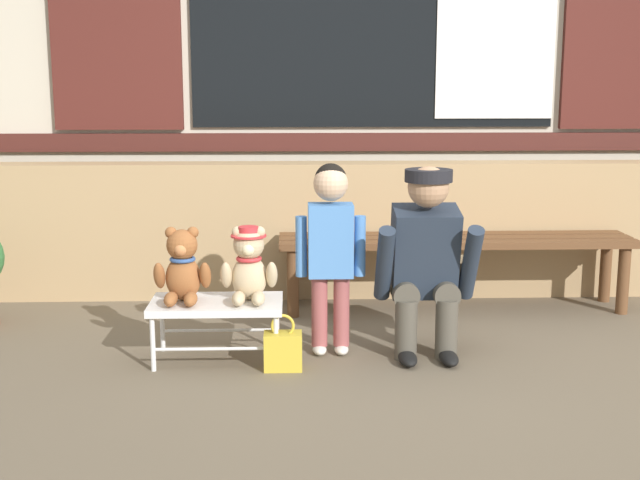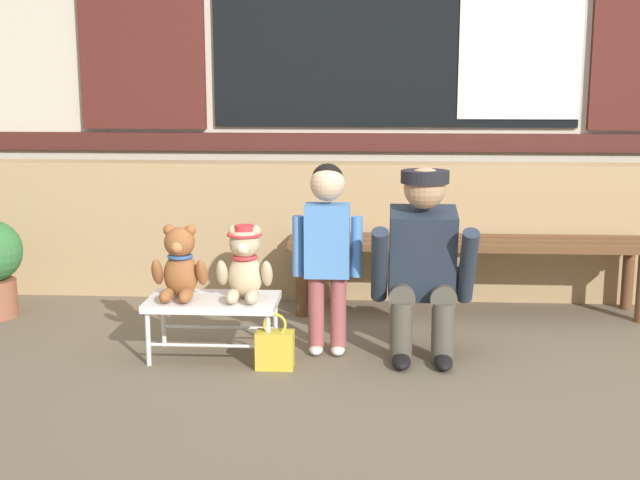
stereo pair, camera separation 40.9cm
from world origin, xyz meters
name	(u,v)px [view 2 (the right image)]	position (x,y,z in m)	size (l,w,h in m)	color
ground_plane	(400,372)	(0.00, 0.00, 0.00)	(60.00, 60.00, 0.00)	brown
brick_low_wall	(394,230)	(0.00, 1.43, 0.42)	(6.86, 0.25, 0.85)	tan
shop_facade	(396,3)	(0.00, 1.94, 1.86)	(7.00, 0.26, 3.72)	beige
wooden_bench_long	(468,251)	(0.43, 1.06, 0.37)	(2.10, 0.40, 0.44)	brown
small_display_bench	(213,305)	(-0.92, 0.17, 0.27)	(0.64, 0.36, 0.30)	silver
teddy_bear_plain	(180,265)	(-1.08, 0.17, 0.46)	(0.28, 0.26, 0.36)	#93562D
teddy_bear_with_hat	(245,264)	(-0.76, 0.17, 0.47)	(0.28, 0.27, 0.36)	#CCB289
child_standing	(327,238)	(-0.36, 0.25, 0.59)	(0.35, 0.18, 0.96)	#994C4C
adult_crouching	(424,262)	(0.12, 0.23, 0.48)	(0.50, 0.49, 0.95)	#4C473D
handbag_on_ground	(275,349)	(-0.59, 0.02, 0.10)	(0.18, 0.11, 0.27)	gold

